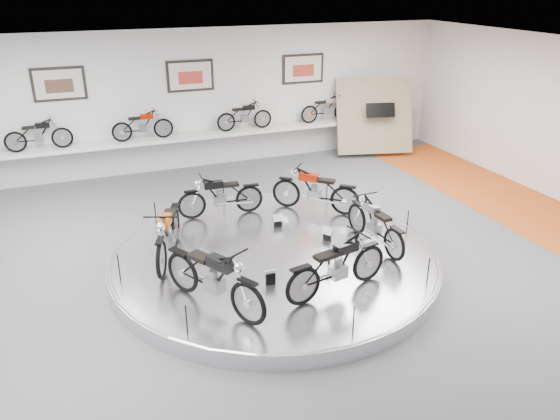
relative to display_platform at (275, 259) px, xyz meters
name	(u,v)px	position (x,y,z in m)	size (l,w,h in m)	color
floor	(280,273)	(0.00, -0.30, -0.15)	(16.00, 16.00, 0.00)	#4E4E50
ceiling	(280,62)	(0.00, -0.30, 3.85)	(16.00, 16.00, 0.00)	white
wall_back	(192,100)	(0.00, 6.70, 1.85)	(16.00, 16.00, 0.00)	white
orange_carpet_strip	(547,220)	(6.80, -0.30, -0.14)	(2.40, 12.60, 0.01)	#C75E21
dado_band	(195,148)	(0.00, 6.68, 0.40)	(15.68, 0.04, 1.10)	#BCBCBA
display_platform	(275,259)	(0.00, 0.00, 0.00)	(6.40, 6.40, 0.30)	silver
platform_rim	(275,254)	(0.00, 0.00, 0.12)	(6.40, 6.40, 0.10)	#B2B2BA
shelf	(196,136)	(0.00, 6.40, 0.85)	(11.00, 0.55, 0.10)	silver
poster_left	(59,84)	(-3.50, 6.66, 2.55)	(1.35, 0.06, 0.88)	beige
poster_center	(190,76)	(0.00, 6.66, 2.55)	(1.35, 0.06, 0.88)	beige
poster_right	(303,69)	(3.50, 6.66, 2.55)	(1.35, 0.06, 0.88)	beige
display_panel	(374,116)	(5.60, 5.80, 1.10)	(2.40, 0.12, 2.40)	#928460
shelf_bike_a	(39,137)	(-4.20, 6.40, 1.27)	(1.22, 0.42, 0.73)	black
shelf_bike_b	(143,127)	(-1.50, 6.40, 1.27)	(1.22, 0.42, 0.73)	#9A1901
shelf_bike_c	(245,118)	(1.50, 6.40, 1.27)	(1.22, 0.42, 0.73)	black
shelf_bike_d	(326,110)	(4.20, 6.40, 1.27)	(1.22, 0.42, 0.73)	#B8B9BD
bike_a	(315,190)	(1.61, 1.60, 0.67)	(1.76, 0.62, 1.04)	#9A1901
bike_b	(221,195)	(-0.48, 2.14, 0.64)	(1.65, 0.58, 0.97)	black
bike_c	(168,232)	(-1.96, 0.53, 0.69)	(1.85, 0.65, 1.09)	#B44A0B
bike_d	(213,277)	(-1.60, -1.42, 0.71)	(1.90, 0.67, 1.12)	black
bike_e	(337,265)	(0.46, -1.75, 0.67)	(1.78, 0.63, 1.04)	black
bike_f	(375,223)	(1.97, -0.45, 0.64)	(1.67, 0.59, 0.98)	#B8B9BD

